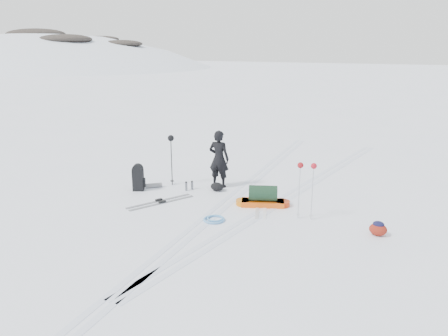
{
  "coord_description": "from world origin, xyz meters",
  "views": [
    {
      "loc": [
        4.95,
        -9.78,
        4.13
      ],
      "look_at": [
        -0.13,
        0.32,
        0.95
      ],
      "focal_mm": 35.0,
      "sensor_mm": 36.0,
      "label": 1
    }
  ],
  "objects_px": {
    "expedition_rucksack": "(140,178)",
    "ski_poles_black": "(171,144)",
    "pulk_sled": "(263,198)",
    "skier": "(219,159)"
  },
  "relations": [
    {
      "from": "expedition_rucksack",
      "to": "ski_poles_black",
      "type": "relative_size",
      "value": 0.52
    },
    {
      "from": "pulk_sled",
      "to": "expedition_rucksack",
      "type": "bearing_deg",
      "value": 164.68
    },
    {
      "from": "skier",
      "to": "ski_poles_black",
      "type": "xyz_separation_m",
      "value": [
        -1.38,
        -0.47,
        0.4
      ]
    },
    {
      "from": "skier",
      "to": "ski_poles_black",
      "type": "distance_m",
      "value": 1.51
    },
    {
      "from": "expedition_rucksack",
      "to": "ski_poles_black",
      "type": "distance_m",
      "value": 1.37
    },
    {
      "from": "skier",
      "to": "expedition_rucksack",
      "type": "distance_m",
      "value": 2.4
    },
    {
      "from": "expedition_rucksack",
      "to": "pulk_sled",
      "type": "bearing_deg",
      "value": -19.88
    },
    {
      "from": "expedition_rucksack",
      "to": "skier",
      "type": "bearing_deg",
      "value": 8.75
    },
    {
      "from": "skier",
      "to": "ski_poles_black",
      "type": "bearing_deg",
      "value": 14.59
    },
    {
      "from": "expedition_rucksack",
      "to": "ski_poles_black",
      "type": "height_order",
      "value": "ski_poles_black"
    }
  ]
}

